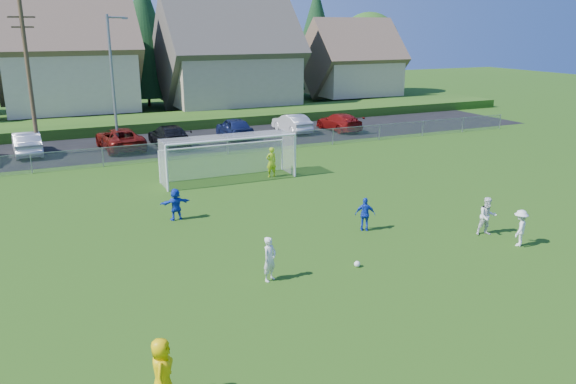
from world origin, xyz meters
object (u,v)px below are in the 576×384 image
object	(u,v)px
soccer_ball	(357,264)
car_d	(169,136)
player_white_c	(520,228)
player_blue_a	(365,214)
referee	(162,372)
goalkeeper	(271,162)
car_c	(120,139)
player_blue_b	(176,204)
player_white_b	(487,216)
car_e	(234,128)
car_g	(339,122)
car_b	(27,143)
player_white_a	(270,259)
soccer_goal	(227,151)
car_f	(292,123)

from	to	relation	value
soccer_ball	car_d	size ratio (longest dim) A/B	0.04
player_white_c	player_blue_a	distance (m)	6.04
car_d	soccer_ball	bearing A→B (deg)	91.31
referee	player_white_c	distance (m)	15.23
goalkeeper	car_c	xyz separation A→B (m)	(-6.66, 11.27, -0.11)
referee	player_blue_b	bearing A→B (deg)	6.53
player_white_b	car_e	distance (m)	24.21
car_d	goalkeeper	bearing A→B (deg)	105.36
referee	car_c	world-z (taller)	referee
player_blue_a	player_blue_b	xyz separation A→B (m)	(-6.85, 4.67, 0.00)
car_d	player_white_c	bearing A→B (deg)	106.50
player_blue_b	car_g	size ratio (longest dim) A/B	0.29
car_c	player_white_b	bearing A→B (deg)	109.75
goalkeeper	player_blue_b	bearing A→B (deg)	32.24
soccer_ball	car_b	world-z (taller)	car_b
car_c	soccer_ball	bearing A→B (deg)	95.27
player_white_c	car_d	bearing A→B (deg)	-104.01
player_white_b	car_b	world-z (taller)	player_white_b
player_white_a	car_e	size ratio (longest dim) A/B	0.33
car_c	car_g	world-z (taller)	car_c
soccer_ball	player_white_a	world-z (taller)	player_white_a
car_d	car_g	size ratio (longest dim) A/B	1.08
player_white_a	soccer_goal	distance (m)	13.41
car_c	car_e	world-z (taller)	car_e
player_white_a	player_white_c	world-z (taller)	player_white_a
soccer_ball	player_blue_a	bearing A→B (deg)	53.87
referee	player_blue_a	distance (m)	12.78
player_blue_b	car_b	world-z (taller)	car_b
car_d	soccer_goal	world-z (taller)	soccer_goal
player_white_b	player_white_c	xyz separation A→B (m)	(0.31, -1.43, -0.07)
goalkeeper	car_d	xyz separation A→B (m)	(-3.30, 10.86, -0.09)
goalkeeper	car_b	bearing A→B (deg)	-48.55
car_b	car_d	distance (m)	9.34
player_white_b	soccer_goal	size ratio (longest dim) A/B	0.22
player_white_b	car_c	xyz separation A→B (m)	(-11.04, 23.50, -0.05)
player_blue_a	car_g	distance (m)	23.66
car_f	car_g	world-z (taller)	car_f
car_f	soccer_goal	bearing A→B (deg)	48.34
player_white_a	goalkeeper	xyz separation A→B (m)	(5.37, 12.50, 0.08)
soccer_ball	car_f	bearing A→B (deg)	69.97
referee	car_f	distance (m)	34.25
goalkeeper	car_b	xyz separation A→B (m)	(-12.56, 12.08, -0.08)
player_white_b	car_d	bearing A→B (deg)	126.17
referee	player_blue_a	bearing A→B (deg)	-31.27
goalkeeper	car_e	xyz separation A→B (m)	(1.96, 11.85, -0.07)
soccer_ball	car_d	bearing A→B (deg)	92.84
player_white_c	soccer_goal	distance (m)	15.91
player_blue_a	player_white_c	bearing A→B (deg)	168.60
player_blue_b	goalkeeper	distance (m)	8.42
referee	soccer_goal	xyz separation A→B (m)	(7.66, 17.98, 0.81)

